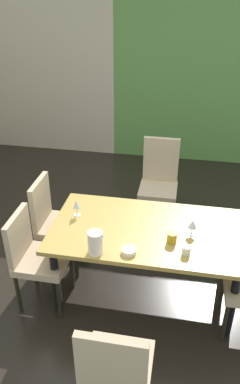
% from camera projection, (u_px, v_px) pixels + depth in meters
% --- Properties ---
extents(ground_plane, '(5.97, 6.09, 0.02)m').
position_uv_depth(ground_plane, '(96.00, 272.00, 3.89)').
color(ground_plane, black).
extents(back_panel_interior, '(2.60, 0.10, 2.67)m').
position_uv_depth(back_panel_interior, '(35.00, 70.00, 6.02)').
color(back_panel_interior, beige).
rests_on(back_panel_interior, ground_plane).
extents(garden_window_panel, '(3.38, 0.10, 2.67)m').
position_uv_depth(garden_window_panel, '(226.00, 78.00, 5.55)').
color(garden_window_panel, '#5F9445').
rests_on(garden_window_panel, ground_plane).
extents(dining_table, '(1.70, 0.95, 0.74)m').
position_uv_depth(dining_table, '(147.00, 237.00, 3.32)').
color(dining_table, '#B28E43').
rests_on(dining_table, ground_plane).
extents(chair_left_near, '(0.45, 0.44, 0.93)m').
position_uv_depth(chair_left_near, '(34.00, 254.00, 3.31)').
color(chair_left_near, tan).
rests_on(chair_left_near, ground_plane).
extents(chair_head_far, '(0.44, 0.45, 1.05)m').
position_uv_depth(chair_head_far, '(159.00, 179.00, 4.43)').
color(chair_head_far, tan).
rests_on(chair_head_far, ground_plane).
extents(chair_left_far, '(0.45, 0.44, 0.97)m').
position_uv_depth(chair_left_far, '(54.00, 219.00, 3.76)').
color(chair_left_far, tan).
rests_on(chair_left_far, ground_plane).
extents(chair_head_near, '(0.44, 0.44, 0.98)m').
position_uv_depth(chair_head_near, '(115.00, 370.00, 2.32)').
color(chair_head_near, tan).
rests_on(chair_head_near, ground_plane).
extents(wine_glass_corner, '(0.07, 0.07, 0.15)m').
position_uv_depth(wine_glass_corner, '(193.00, 224.00, 3.16)').
color(wine_glass_corner, silver).
rests_on(wine_glass_corner, dining_table).
extents(wine_glass_center, '(0.07, 0.07, 0.16)m').
position_uv_depth(wine_glass_center, '(77.00, 205.00, 3.41)').
color(wine_glass_center, silver).
rests_on(wine_glass_center, dining_table).
extents(serving_bowl_east, '(0.12, 0.12, 0.04)m').
position_uv_depth(serving_bowl_east, '(129.00, 251.00, 2.99)').
color(serving_bowl_east, '#F9E5D0').
rests_on(serving_bowl_east, dining_table).
extents(cup_right, '(0.07, 0.07, 0.07)m').
position_uv_depth(cup_right, '(186.00, 250.00, 2.97)').
color(cup_right, silver).
rests_on(cup_right, dining_table).
extents(cup_south, '(0.08, 0.08, 0.09)m').
position_uv_depth(cup_south, '(172.00, 238.00, 3.10)').
color(cup_south, '#B28719').
rests_on(cup_south, dining_table).
extents(pitcher_left, '(0.14, 0.12, 0.20)m').
position_uv_depth(pitcher_left, '(95.00, 242.00, 2.96)').
color(pitcher_left, white).
rests_on(pitcher_left, dining_table).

